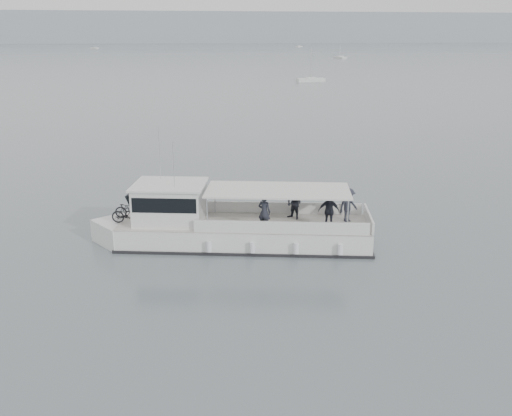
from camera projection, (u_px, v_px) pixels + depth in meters
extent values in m
plane|color=slate|center=(188.00, 239.00, 25.19)|extent=(1400.00, 1400.00, 0.00)
cube|color=#939EA8|center=(168.00, 28.00, 550.61)|extent=(1400.00, 90.00, 28.00)
cube|color=white|center=(245.00, 235.00, 24.50)|extent=(10.94, 4.92, 1.15)
cube|color=white|center=(123.00, 233.00, 24.79)|extent=(2.81, 2.81, 1.15)
cube|color=beige|center=(244.00, 223.00, 24.33)|extent=(10.94, 4.92, 0.05)
cube|color=black|center=(245.00, 243.00, 24.60)|extent=(11.13, 5.06, 0.16)
cube|color=white|center=(282.00, 208.00, 25.46)|extent=(6.93, 1.53, 0.53)
cube|color=white|center=(281.00, 228.00, 22.87)|extent=(6.93, 1.53, 0.53)
cube|color=white|center=(369.00, 219.00, 23.96)|extent=(0.66, 2.78, 0.53)
cube|color=white|center=(170.00, 204.00, 24.27)|extent=(3.25, 2.91, 1.59)
cube|color=black|center=(138.00, 200.00, 24.31)|extent=(0.93, 2.26, 1.02)
cube|color=black|center=(170.00, 198.00, 24.19)|extent=(3.08, 2.91, 0.62)
cube|color=white|center=(169.00, 185.00, 24.03)|extent=(3.46, 3.12, 0.09)
cube|color=silver|center=(278.00, 190.00, 23.83)|extent=(6.41, 3.81, 0.07)
cylinder|color=silver|center=(207.00, 215.00, 23.02)|extent=(0.06, 0.06, 1.46)
cylinder|color=silver|center=(215.00, 198.00, 25.37)|extent=(0.06, 0.06, 1.46)
cylinder|color=silver|center=(348.00, 217.00, 22.71)|extent=(0.06, 0.06, 1.46)
cylinder|color=silver|center=(342.00, 200.00, 25.06)|extent=(0.06, 0.06, 1.46)
cylinder|color=silver|center=(160.00, 154.00, 24.48)|extent=(0.03, 0.03, 2.29)
cylinder|color=silver|center=(174.00, 165.00, 23.13)|extent=(0.03, 0.03, 1.94)
cylinder|color=white|center=(209.00, 247.00, 23.08)|extent=(0.25, 0.25, 0.44)
cylinder|color=white|center=(252.00, 247.00, 22.98)|extent=(0.25, 0.25, 0.44)
cylinder|color=white|center=(296.00, 248.00, 22.88)|extent=(0.25, 0.25, 0.44)
cylinder|color=white|center=(340.00, 249.00, 22.79)|extent=(0.25, 0.25, 0.44)
imported|color=black|center=(132.00, 209.00, 24.82)|extent=(1.59, 0.82, 0.79)
imported|color=black|center=(128.00, 214.00, 24.14)|extent=(1.45, 0.67, 0.84)
imported|color=#272A34|center=(264.00, 212.00, 23.31)|extent=(0.65, 0.60, 1.48)
imported|color=#272A34|center=(294.00, 203.00, 24.59)|extent=(0.89, 0.91, 1.48)
imported|color=#272A34|center=(329.00, 211.00, 23.41)|extent=(0.93, 0.56, 1.48)
imported|color=#272A34|center=(348.00, 205.00, 24.21)|extent=(1.10, 0.92, 1.48)
cube|color=white|center=(299.00, 47.00, 380.96)|extent=(5.63, 5.49, 0.75)
cube|color=white|center=(299.00, 46.00, 380.87)|extent=(2.66, 2.65, 0.45)
cube|color=white|center=(311.00, 80.00, 106.90)|extent=(5.50, 2.40, 0.75)
cube|color=white|center=(311.00, 78.00, 106.80)|extent=(2.05, 1.73, 0.45)
cylinder|color=silver|center=(311.00, 63.00, 105.95)|extent=(0.08, 0.08, 5.86)
cube|color=white|center=(94.00, 48.00, 338.86)|extent=(5.51, 5.17, 0.75)
cube|color=white|center=(94.00, 48.00, 338.76)|extent=(2.57, 2.53, 0.45)
cylinder|color=silver|center=(94.00, 42.00, 337.84)|extent=(0.08, 0.08, 6.30)
cube|color=white|center=(340.00, 58.00, 207.57)|extent=(3.82, 6.68, 0.75)
cube|color=white|center=(340.00, 57.00, 207.48)|extent=(2.36, 2.65, 0.45)
cylinder|color=silver|center=(340.00, 47.00, 206.46)|extent=(0.08, 0.08, 7.00)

